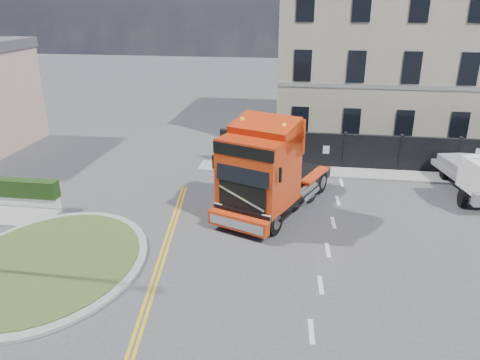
# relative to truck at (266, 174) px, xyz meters

# --- Properties ---
(ground) EXTENTS (120.00, 120.00, 0.00)m
(ground) POSITION_rel_truck_xyz_m (-0.28, -2.45, -1.91)
(ground) COLOR #424244
(ground) RESTS_ON ground
(traffic_island) EXTENTS (6.80, 6.80, 0.17)m
(traffic_island) POSITION_rel_truck_xyz_m (-7.28, -5.45, -1.83)
(traffic_island) COLOR gray
(traffic_island) RESTS_ON ground
(hoarding_fence) EXTENTS (18.80, 0.25, 2.00)m
(hoarding_fence) POSITION_rel_truck_xyz_m (6.27, 6.55, -0.91)
(hoarding_fence) COLOR black
(hoarding_fence) RESTS_ON ground
(georgian_building) EXTENTS (12.30, 10.30, 12.80)m
(georgian_building) POSITION_rel_truck_xyz_m (5.72, 14.05, 3.86)
(georgian_building) COLOR beige
(georgian_building) RESTS_ON ground
(pavement_far) EXTENTS (20.00, 1.60, 0.12)m
(pavement_far) POSITION_rel_truck_xyz_m (5.72, 5.65, -1.85)
(pavement_far) COLOR gray
(pavement_far) RESTS_ON ground
(truck) EXTENTS (5.08, 7.58, 4.26)m
(truck) POSITION_rel_truck_xyz_m (0.00, 0.00, 0.00)
(truck) COLOR black
(truck) RESTS_ON ground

